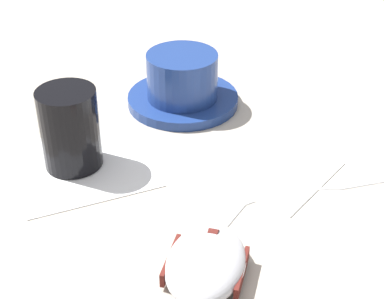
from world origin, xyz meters
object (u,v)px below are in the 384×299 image
Objects in this scene: drinking_glass at (70,128)px; saucer at (183,99)px; computer_mouse at (206,263)px; coffee_cup at (182,75)px.

saucer is at bearing 8.22° from drinking_glass.
saucer is at bearing 53.04° from computer_mouse.
drinking_glass is at bearing -171.78° from saucer.
drinking_glass is at bearing -172.14° from coffee_cup.
drinking_glass is at bearing 88.68° from computer_mouse.
drinking_glass reaches higher than saucer.
drinking_glass reaches higher than computer_mouse.
saucer is 0.31m from computer_mouse.
coffee_cup reaches higher than saucer.
coffee_cup is at bearing -148.45° from saucer.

